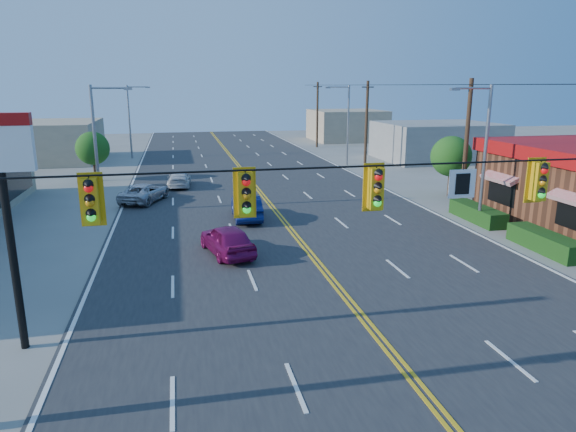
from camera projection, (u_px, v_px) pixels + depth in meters
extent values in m
plane|color=gray|center=(407.00, 375.00, 14.50)|extent=(160.00, 160.00, 0.00)
cube|color=#2D2D30|center=(275.00, 211.00, 33.43)|extent=(20.00, 120.00, 0.06)
cylinder|color=black|center=(421.00, 164.00, 13.02)|extent=(24.00, 0.05, 0.05)
cube|color=white|center=(462.00, 184.00, 13.40)|extent=(0.75, 0.04, 0.75)
cube|color=#D89E0C|center=(91.00, 201.00, 11.52)|extent=(0.55, 0.34, 1.25)
cube|color=#D89E0C|center=(246.00, 194.00, 12.24)|extent=(0.55, 0.34, 1.25)
cube|color=#D89E0C|center=(376.00, 188.00, 12.92)|extent=(0.55, 0.34, 1.25)
cube|color=#D89E0C|center=(539.00, 181.00, 13.88)|extent=(0.55, 0.34, 1.25)
cube|color=#194214|center=(508.00, 226.00, 28.12)|extent=(1.20, 9.00, 0.90)
cylinder|color=black|center=(13.00, 256.00, 15.29)|extent=(0.24, 0.24, 6.00)
cylinder|color=gray|center=(485.00, 157.00, 29.03)|extent=(0.20, 0.20, 8.00)
cylinder|color=gray|center=(473.00, 88.00, 27.87)|extent=(2.20, 0.12, 0.12)
cube|color=gray|center=(455.00, 89.00, 27.66)|extent=(0.50, 0.25, 0.15)
cylinder|color=gray|center=(348.00, 126.00, 51.76)|extent=(0.20, 0.20, 8.00)
cylinder|color=gray|center=(339.00, 87.00, 50.60)|extent=(2.20, 0.12, 0.12)
cube|color=gray|center=(328.00, 88.00, 50.38)|extent=(0.50, 0.25, 0.15)
cylinder|color=gray|center=(96.00, 150.00, 32.09)|extent=(0.20, 0.20, 8.00)
cylinder|color=gray|center=(109.00, 88.00, 31.37)|extent=(2.20, 0.12, 0.12)
cube|color=gray|center=(128.00, 89.00, 31.61)|extent=(0.50, 0.25, 0.15)
cylinder|color=gray|center=(130.00, 122.00, 56.71)|extent=(0.20, 0.20, 8.00)
cylinder|color=gray|center=(137.00, 87.00, 55.99)|extent=(2.20, 0.12, 0.12)
cube|color=gray|center=(148.00, 87.00, 56.23)|extent=(0.50, 0.25, 0.15)
cylinder|color=#47301E|center=(466.00, 145.00, 33.02)|extent=(0.28, 0.28, 8.40)
cylinder|color=#47301E|center=(366.00, 125.00, 50.07)|extent=(0.28, 0.28, 8.40)
cylinder|color=#47301E|center=(317.00, 115.00, 67.11)|extent=(0.28, 0.28, 8.40)
cylinder|color=#47301E|center=(449.00, 182.00, 37.85)|extent=(0.20, 0.20, 2.10)
sphere|color=#235B19|center=(451.00, 156.00, 37.39)|extent=(2.94, 2.94, 2.94)
cylinder|color=#47301E|center=(95.00, 169.00, 43.78)|extent=(0.20, 0.20, 2.00)
sphere|color=#235B19|center=(93.00, 148.00, 43.33)|extent=(2.80, 2.80, 2.80)
cube|color=gray|center=(437.00, 141.00, 56.41)|extent=(12.00, 10.00, 4.00)
cube|color=tan|center=(44.00, 141.00, 55.32)|extent=(11.00, 12.00, 4.20)
cube|color=tan|center=(347.00, 125.00, 76.58)|extent=(10.00, 10.00, 4.40)
imported|color=#7E0E4E|center=(227.00, 241.00, 24.57)|extent=(2.65, 4.55, 1.45)
imported|color=#0D174D|center=(246.00, 208.00, 31.11)|extent=(1.70, 4.52, 1.47)
imported|color=silver|center=(179.00, 180.00, 41.12)|extent=(2.03, 4.33, 1.22)
imported|color=#B1B0B6|center=(145.00, 193.00, 35.77)|extent=(3.75, 5.08, 1.28)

